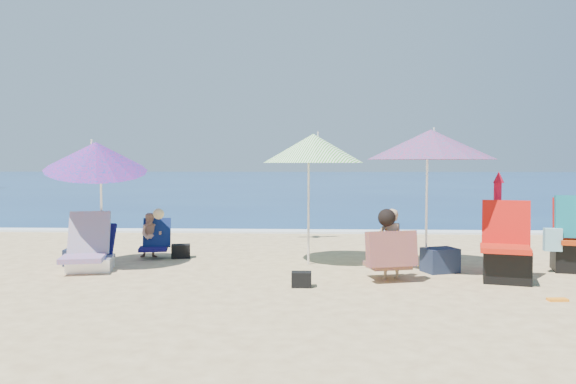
{
  "coord_description": "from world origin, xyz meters",
  "views": [
    {
      "loc": [
        0.05,
        -7.14,
        1.53
      ],
      "look_at": [
        -0.3,
        1.0,
        1.1
      ],
      "focal_mm": 35.04,
      "sensor_mm": 36.0,
      "label": 1
    }
  ],
  "objects_px": {
    "furled_umbrella": "(497,216)",
    "person_center": "(390,246)",
    "umbrella_striped": "(313,148)",
    "chair_rainbow": "(89,255)",
    "chair_navy": "(95,256)",
    "camp_chair_left": "(506,258)",
    "person_left": "(152,235)",
    "umbrella_blue": "(96,156)",
    "umbrella_turquoise": "(431,145)",
    "camp_chair_right": "(575,244)"
  },
  "relations": [
    {
      "from": "furled_umbrella",
      "to": "person_center",
      "type": "height_order",
      "value": "furled_umbrella"
    },
    {
      "from": "umbrella_striped",
      "to": "chair_rainbow",
      "type": "height_order",
      "value": "umbrella_striped"
    },
    {
      "from": "furled_umbrella",
      "to": "chair_navy",
      "type": "xyz_separation_m",
      "value": [
        -5.75,
        0.02,
        -0.61
      ]
    },
    {
      "from": "camp_chair_left",
      "to": "person_center",
      "type": "bearing_deg",
      "value": -179.79
    },
    {
      "from": "umbrella_striped",
      "to": "chair_navy",
      "type": "bearing_deg",
      "value": -172.89
    },
    {
      "from": "umbrella_striped",
      "to": "camp_chair_left",
      "type": "relative_size",
      "value": 1.92
    },
    {
      "from": "person_left",
      "to": "camp_chair_left",
      "type": "bearing_deg",
      "value": -17.67
    },
    {
      "from": "umbrella_striped",
      "to": "umbrella_blue",
      "type": "xyz_separation_m",
      "value": [
        -3.12,
        -0.42,
        -0.12
      ]
    },
    {
      "from": "furled_umbrella",
      "to": "chair_navy",
      "type": "distance_m",
      "value": 5.79
    },
    {
      "from": "person_left",
      "to": "umbrella_striped",
      "type": "bearing_deg",
      "value": -10.83
    },
    {
      "from": "chair_navy",
      "to": "chair_rainbow",
      "type": "height_order",
      "value": "chair_rainbow"
    },
    {
      "from": "umbrella_turquoise",
      "to": "umbrella_striped",
      "type": "distance_m",
      "value": 1.7
    },
    {
      "from": "umbrella_striped",
      "to": "person_left",
      "type": "distance_m",
      "value": 2.97
    },
    {
      "from": "umbrella_turquoise",
      "to": "furled_umbrella",
      "type": "relative_size",
      "value": 1.64
    },
    {
      "from": "chair_rainbow",
      "to": "camp_chair_right",
      "type": "bearing_deg",
      "value": 1.73
    },
    {
      "from": "chair_navy",
      "to": "camp_chair_left",
      "type": "distance_m",
      "value": 5.7
    },
    {
      "from": "umbrella_blue",
      "to": "person_center",
      "type": "distance_m",
      "value": 4.33
    },
    {
      "from": "furled_umbrella",
      "to": "chair_rainbow",
      "type": "distance_m",
      "value": 5.79
    },
    {
      "from": "umbrella_turquoise",
      "to": "furled_umbrella",
      "type": "bearing_deg",
      "value": 3.09
    },
    {
      "from": "camp_chair_left",
      "to": "umbrella_striped",
      "type": "bearing_deg",
      "value": 155.7
    },
    {
      "from": "umbrella_striped",
      "to": "chair_navy",
      "type": "distance_m",
      "value": 3.57
    },
    {
      "from": "camp_chair_right",
      "to": "chair_navy",
      "type": "bearing_deg",
      "value": 179.96
    },
    {
      "from": "person_left",
      "to": "chair_rainbow",
      "type": "bearing_deg",
      "value": -118.48
    },
    {
      "from": "person_center",
      "to": "person_left",
      "type": "height_order",
      "value": "person_center"
    },
    {
      "from": "furled_umbrella",
      "to": "chair_rainbow",
      "type": "height_order",
      "value": "furled_umbrella"
    },
    {
      "from": "person_center",
      "to": "camp_chair_left",
      "type": "bearing_deg",
      "value": 0.21
    },
    {
      "from": "person_center",
      "to": "umbrella_turquoise",
      "type": "bearing_deg",
      "value": 45.63
    },
    {
      "from": "camp_chair_right",
      "to": "person_center",
      "type": "relative_size",
      "value": 1.15
    },
    {
      "from": "chair_navy",
      "to": "camp_chair_right",
      "type": "height_order",
      "value": "camp_chair_right"
    },
    {
      "from": "furled_umbrella",
      "to": "umbrella_striped",
      "type": "bearing_deg",
      "value": 170.76
    },
    {
      "from": "umbrella_turquoise",
      "to": "camp_chair_left",
      "type": "height_order",
      "value": "umbrella_turquoise"
    },
    {
      "from": "camp_chair_left",
      "to": "camp_chair_right",
      "type": "height_order",
      "value": "camp_chair_right"
    },
    {
      "from": "umbrella_blue",
      "to": "chair_rainbow",
      "type": "bearing_deg",
      "value": -107.6
    },
    {
      "from": "umbrella_turquoise",
      "to": "chair_navy",
      "type": "distance_m",
      "value": 5.07
    },
    {
      "from": "camp_chair_left",
      "to": "person_center",
      "type": "xyz_separation_m",
      "value": [
        -1.48,
        -0.01,
        0.14
      ]
    },
    {
      "from": "chair_navy",
      "to": "camp_chair_left",
      "type": "bearing_deg",
      "value": -7.28
    },
    {
      "from": "camp_chair_left",
      "to": "person_center",
      "type": "distance_m",
      "value": 1.49
    },
    {
      "from": "umbrella_striped",
      "to": "person_left",
      "type": "height_order",
      "value": "umbrella_striped"
    },
    {
      "from": "furled_umbrella",
      "to": "camp_chair_left",
      "type": "xyz_separation_m",
      "value": [
        -0.1,
        -0.7,
        -0.46
      ]
    },
    {
      "from": "camp_chair_left",
      "to": "chair_navy",
      "type": "bearing_deg",
      "value": 172.72
    },
    {
      "from": "person_left",
      "to": "umbrella_blue",
      "type": "bearing_deg",
      "value": -120.47
    },
    {
      "from": "camp_chair_right",
      "to": "person_center",
      "type": "height_order",
      "value": "camp_chair_right"
    },
    {
      "from": "chair_navy",
      "to": "camp_chair_left",
      "type": "xyz_separation_m",
      "value": [
        5.65,
        -0.72,
        0.15
      ]
    },
    {
      "from": "chair_rainbow",
      "to": "person_left",
      "type": "relative_size",
      "value": 1.16
    },
    {
      "from": "umbrella_turquoise",
      "to": "umbrella_striped",
      "type": "xyz_separation_m",
      "value": [
        -1.63,
        0.47,
        -0.04
      ]
    },
    {
      "from": "umbrella_turquoise",
      "to": "person_left",
      "type": "distance_m",
      "value": 4.55
    },
    {
      "from": "chair_rainbow",
      "to": "umbrella_striped",
      "type": "bearing_deg",
      "value": 10.8
    },
    {
      "from": "umbrella_blue",
      "to": "chair_rainbow",
      "type": "height_order",
      "value": "umbrella_blue"
    },
    {
      "from": "chair_rainbow",
      "to": "camp_chair_right",
      "type": "distance_m",
      "value": 6.85
    },
    {
      "from": "umbrella_blue",
      "to": "chair_rainbow",
      "type": "distance_m",
      "value": 1.41
    }
  ]
}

